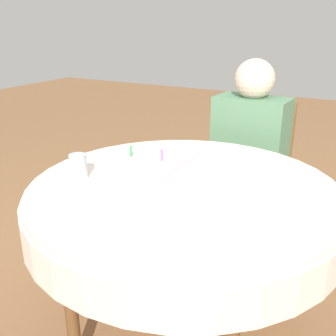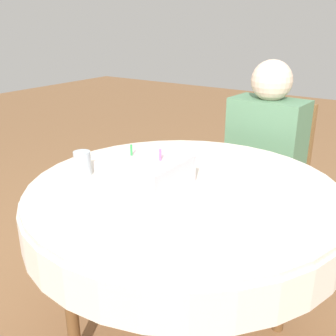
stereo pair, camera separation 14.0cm
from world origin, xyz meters
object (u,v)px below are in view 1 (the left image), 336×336
(chair, at_px, (252,172))
(drinking_glass, at_px, (78,166))
(person, at_px, (248,143))
(birthday_cake, at_px, (147,173))

(chair, height_order, drinking_glass, chair)
(person, xyz_separation_m, drinking_glass, (-0.37, -0.94, 0.11))
(drinking_glass, bearing_deg, birthday_cake, 9.07)
(birthday_cake, height_order, drinking_glass, birthday_cake)
(person, distance_m, drinking_glass, 1.01)
(birthday_cake, bearing_deg, chair, 84.08)
(chair, relative_size, drinking_glass, 9.44)
(drinking_glass, bearing_deg, person, 68.36)
(chair, height_order, person, person)
(chair, xyz_separation_m, birthday_cake, (-0.10, -0.98, 0.32))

